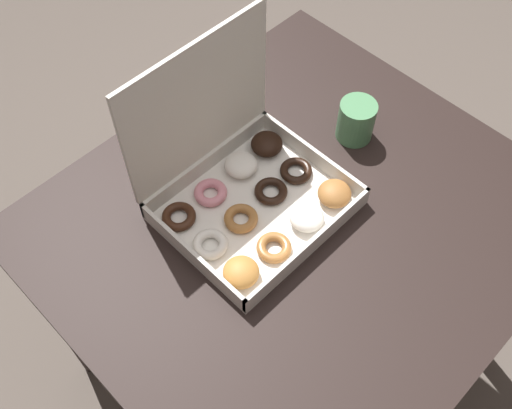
# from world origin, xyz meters

# --- Properties ---
(ground_plane) EXTENTS (8.00, 8.00, 0.00)m
(ground_plane) POSITION_xyz_m (0.00, 0.00, 0.00)
(ground_plane) COLOR #564C44
(dining_table) EXTENTS (0.95, 0.87, 0.76)m
(dining_table) POSITION_xyz_m (0.00, 0.00, 0.64)
(dining_table) COLOR black
(dining_table) RESTS_ON ground_plane
(donut_box) EXTENTS (0.34, 0.30, 0.34)m
(donut_box) POSITION_xyz_m (-0.04, 0.11, 0.82)
(donut_box) COLOR silver
(donut_box) RESTS_ON dining_table
(coffee_mug) EXTENTS (0.08, 0.08, 0.09)m
(coffee_mug) POSITION_xyz_m (0.24, 0.06, 0.81)
(coffee_mug) COLOR #4C8456
(coffee_mug) RESTS_ON dining_table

